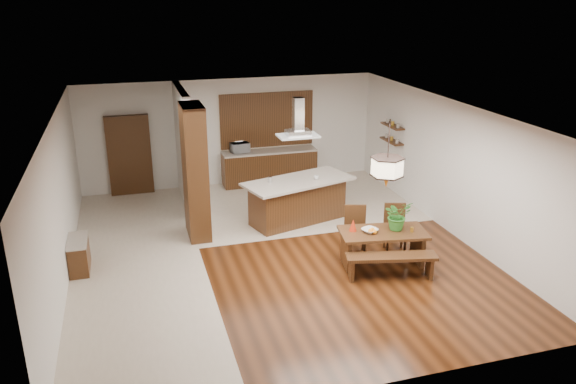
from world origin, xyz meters
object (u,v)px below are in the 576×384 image
object	(u,v)px
hallway_console	(79,255)
microwave	(240,148)
dining_chair_left	(356,231)
range_hood	(298,117)
dining_bench	(391,267)
fruit_bowl	(370,230)
foliage_plant	(397,215)
dining_chair_right	(395,229)
dining_table	(383,240)
kitchen_island	(298,200)
island_cup	(316,178)
pendant_lantern	(388,154)

from	to	relation	value
hallway_console	microwave	size ratio (longest dim) A/B	1.83
dining_chair_left	range_hood	world-z (taller)	range_hood
dining_bench	fruit_bowl	distance (m)	0.81
foliage_plant	microwave	bearing A→B (deg)	110.23
hallway_console	dining_chair_right	xyz separation A→B (m)	(6.17, -0.96, 0.18)
dining_bench	dining_chair_right	world-z (taller)	dining_chair_right
dining_chair_right	range_hood	distance (m)	3.21
dining_table	fruit_bowl	distance (m)	0.35
dining_bench	kitchen_island	distance (m)	3.24
dining_chair_left	island_cup	size ratio (longest dim) A/B	8.36
dining_bench	dining_chair_left	xyz separation A→B (m)	(-0.23, 1.16, 0.26)
hallway_console	fruit_bowl	bearing A→B (deg)	-14.05
hallway_console	dining_table	bearing A→B (deg)	-13.74
hallway_console	fruit_bowl	world-z (taller)	fruit_bowl
hallway_console	foliage_plant	world-z (taller)	foliage_plant
pendant_lantern	range_hood	bearing A→B (deg)	110.53
fruit_bowl	island_cup	bearing A→B (deg)	96.69
dining_chair_right	island_cup	distance (m)	2.30
dining_table	hallway_console	bearing A→B (deg)	166.26
dining_table	microwave	bearing A→B (deg)	107.35
island_cup	microwave	bearing A→B (deg)	110.84
dining_bench	kitchen_island	world-z (taller)	kitchen_island
dining_chair_left	pendant_lantern	size ratio (longest dim) A/B	0.76
dining_chair_left	dining_chair_right	distance (m)	0.83
hallway_console	dining_chair_left	distance (m)	5.42
fruit_bowl	island_cup	size ratio (longest dim) A/B	2.47
dining_table	dining_chair_left	world-z (taller)	dining_chair_left
foliage_plant	fruit_bowl	distance (m)	0.62
hallway_console	range_hood	distance (m)	5.32
pendant_lantern	island_cup	distance (m)	2.72
dining_bench	dining_chair_left	world-z (taller)	dining_chair_left
dining_chair_right	foliage_plant	xyz separation A→B (m)	(-0.20, -0.41, 0.49)
fruit_bowl	kitchen_island	size ratio (longest dim) A/B	0.11
hallway_console	range_hood	xyz separation A→B (m)	(4.73, 1.14, 2.15)
kitchen_island	range_hood	xyz separation A→B (m)	(0.00, 0.00, 1.94)
dining_chair_right	foliage_plant	distance (m)	0.67
microwave	range_hood	bearing A→B (deg)	-86.52
dining_chair_left	range_hood	xyz separation A→B (m)	(-0.62, 1.96, 1.97)
dining_table	pendant_lantern	world-z (taller)	pendant_lantern
dining_table	island_cup	world-z (taller)	island_cup
foliage_plant	range_hood	xyz separation A→B (m)	(-1.24, 2.50, 1.48)
island_cup	range_hood	bearing A→B (deg)	162.47
pendant_lantern	foliage_plant	distance (m)	1.30
dining_chair_left	kitchen_island	distance (m)	2.05
fruit_bowl	range_hood	bearing A→B (deg)	105.23
kitchen_island	microwave	xyz separation A→B (m)	(-0.74, 2.88, 0.55)
dining_chair_left	fruit_bowl	distance (m)	0.59
range_hood	kitchen_island	bearing A→B (deg)	-90.00
dining_bench	fruit_bowl	size ratio (longest dim) A/B	5.76
dining_bench	range_hood	distance (m)	3.92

